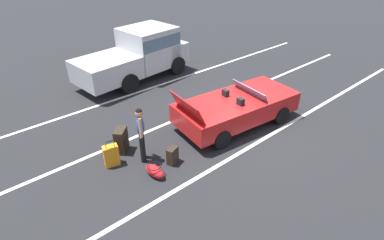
{
  "coord_description": "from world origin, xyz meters",
  "views": [
    {
      "loc": [
        -6.81,
        -5.76,
        5.47
      ],
      "look_at": [
        -1.79,
        0.16,
        0.75
      ],
      "focal_mm": 28.52,
      "sensor_mm": 36.0,
      "label": 1
    }
  ],
  "objects_px": {
    "convertible_car": "(241,106)",
    "duffel_bag": "(155,171)",
    "parked_pickup_truck_near": "(140,53)",
    "suitcase_small_carryon": "(172,156)",
    "traveler_person": "(141,132)",
    "suitcase_large_black": "(121,140)",
    "suitcase_medium_bright": "(111,156)"
  },
  "relations": [
    {
      "from": "suitcase_small_carryon",
      "to": "traveler_person",
      "type": "height_order",
      "value": "traveler_person"
    },
    {
      "from": "duffel_bag",
      "to": "suitcase_large_black",
      "type": "bearing_deg",
      "value": 93.91
    },
    {
      "from": "suitcase_large_black",
      "to": "suitcase_small_carryon",
      "type": "xyz_separation_m",
      "value": [
        0.79,
        -1.4,
        -0.12
      ]
    },
    {
      "from": "suitcase_small_carryon",
      "to": "duffel_bag",
      "type": "distance_m",
      "value": 0.7
    },
    {
      "from": "suitcase_small_carryon",
      "to": "convertible_car",
      "type": "bearing_deg",
      "value": -104.93
    },
    {
      "from": "duffel_bag",
      "to": "parked_pickup_truck_near",
      "type": "height_order",
      "value": "parked_pickup_truck_near"
    },
    {
      "from": "convertible_car",
      "to": "suitcase_large_black",
      "type": "xyz_separation_m",
      "value": [
        -3.89,
        1.12,
        -0.22
      ]
    },
    {
      "from": "traveler_person",
      "to": "suitcase_small_carryon",
      "type": "bearing_deg",
      "value": -22.57
    },
    {
      "from": "traveler_person",
      "to": "parked_pickup_truck_near",
      "type": "xyz_separation_m",
      "value": [
        3.17,
        5.07,
        0.18
      ]
    },
    {
      "from": "convertible_car",
      "to": "parked_pickup_truck_near",
      "type": "xyz_separation_m",
      "value": [
        -0.47,
        5.45,
        0.51
      ]
    },
    {
      "from": "convertible_car",
      "to": "suitcase_small_carryon",
      "type": "relative_size",
      "value": 8.69
    },
    {
      "from": "convertible_car",
      "to": "duffel_bag",
      "type": "bearing_deg",
      "value": -167.34
    },
    {
      "from": "suitcase_medium_bright",
      "to": "duffel_bag",
      "type": "relative_size",
      "value": 1.26
    },
    {
      "from": "convertible_car",
      "to": "parked_pickup_truck_near",
      "type": "height_order",
      "value": "parked_pickup_truck_near"
    },
    {
      "from": "convertible_car",
      "to": "suitcase_small_carryon",
      "type": "height_order",
      "value": "convertible_car"
    },
    {
      "from": "duffel_bag",
      "to": "parked_pickup_truck_near",
      "type": "relative_size",
      "value": 0.13
    },
    {
      "from": "suitcase_medium_bright",
      "to": "parked_pickup_truck_near",
      "type": "distance_m",
      "value": 6.2
    },
    {
      "from": "convertible_car",
      "to": "duffel_bag",
      "type": "xyz_separation_m",
      "value": [
        -3.78,
        -0.41,
        -0.43
      ]
    },
    {
      "from": "traveler_person",
      "to": "suitcase_large_black",
      "type": "bearing_deg",
      "value": 136.85
    },
    {
      "from": "suitcase_medium_bright",
      "to": "traveler_person",
      "type": "distance_m",
      "value": 1.06
    },
    {
      "from": "traveler_person",
      "to": "suitcase_medium_bright",
      "type": "bearing_deg",
      "value": -176.43
    },
    {
      "from": "convertible_car",
      "to": "parked_pickup_truck_near",
      "type": "distance_m",
      "value": 5.49
    },
    {
      "from": "suitcase_large_black",
      "to": "parked_pickup_truck_near",
      "type": "xyz_separation_m",
      "value": [
        3.42,
        4.33,
        0.74
      ]
    },
    {
      "from": "suitcase_small_carryon",
      "to": "parked_pickup_truck_near",
      "type": "relative_size",
      "value": 0.1
    },
    {
      "from": "suitcase_small_carryon",
      "to": "traveler_person",
      "type": "bearing_deg",
      "value": 19.25
    },
    {
      "from": "traveler_person",
      "to": "parked_pickup_truck_near",
      "type": "relative_size",
      "value": 0.32
    },
    {
      "from": "suitcase_medium_bright",
      "to": "traveler_person",
      "type": "height_order",
      "value": "traveler_person"
    },
    {
      "from": "suitcase_large_black",
      "to": "suitcase_medium_bright",
      "type": "xyz_separation_m",
      "value": [
        -0.53,
        -0.38,
        -0.06
      ]
    },
    {
      "from": "convertible_car",
      "to": "duffel_bag",
      "type": "height_order",
      "value": "convertible_car"
    },
    {
      "from": "convertible_car",
      "to": "suitcase_small_carryon",
      "type": "distance_m",
      "value": 3.13
    },
    {
      "from": "duffel_bag",
      "to": "convertible_car",
      "type": "bearing_deg",
      "value": 6.2
    },
    {
      "from": "parked_pickup_truck_near",
      "to": "duffel_bag",
      "type": "bearing_deg",
      "value": -126.19
    }
  ]
}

